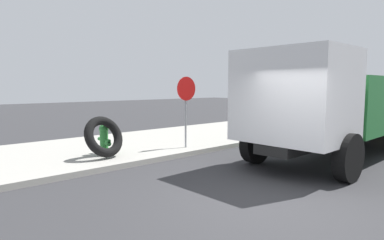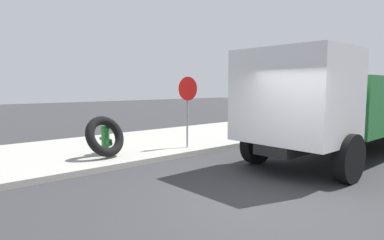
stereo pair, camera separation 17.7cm
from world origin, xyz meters
name	(u,v)px [view 1 (the left image)]	position (x,y,z in m)	size (l,w,h in m)	color
ground_plane	(265,205)	(0.00, 0.00, 0.00)	(80.00, 80.00, 0.00)	#2D2D30
sidewalk_curb	(99,149)	(0.00, 6.50, 0.07)	(36.00, 5.00, 0.15)	#99968E
fire_hydrant	(104,138)	(-0.38, 5.37, 0.62)	(0.27, 0.62, 0.88)	#2D8438
loose_tire	(104,137)	(-0.60, 4.94, 0.74)	(1.19, 1.19, 0.25)	black
stop_sign	(186,99)	(2.08, 4.56, 1.74)	(0.76, 0.08, 2.28)	gray
dump_truck_green	(335,104)	(4.66, 0.91, 1.61)	(7.03, 2.88, 3.00)	#237033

